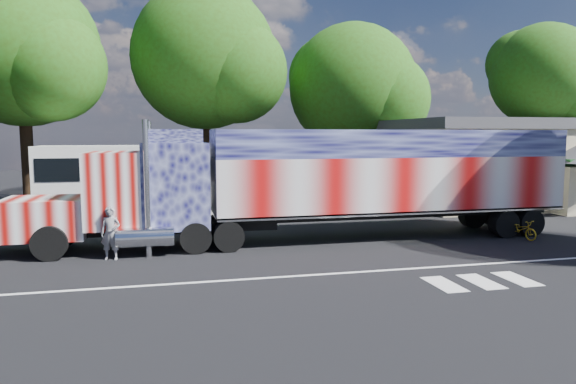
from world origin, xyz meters
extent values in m
plane|color=black|center=(0.00, 0.00, 0.00)|extent=(100.00, 100.00, 0.00)
cube|color=silver|center=(0.00, -3.00, 0.01)|extent=(30.00, 0.15, 0.01)
cube|color=silver|center=(2.80, -4.80, 0.01)|extent=(0.70, 1.60, 0.01)
cube|color=silver|center=(4.00, -4.80, 0.01)|extent=(0.70, 1.60, 0.01)
cube|color=silver|center=(5.20, -4.80, 0.01)|extent=(0.70, 1.60, 0.01)
cube|color=black|center=(-5.71, 2.03, 0.77)|extent=(9.84, 1.09, 0.33)
cube|color=tan|center=(-9.20, 2.03, 1.31)|extent=(2.84, 2.40, 1.42)
cube|color=silver|center=(-10.68, 2.03, 1.31)|extent=(0.13, 2.08, 1.27)
cube|color=tan|center=(-6.80, 2.03, 2.30)|extent=(1.97, 2.73, 2.73)
cube|color=black|center=(-7.73, 2.03, 2.79)|extent=(0.07, 2.30, 0.98)
cube|color=#4D5086|center=(-4.61, 2.03, 2.40)|extent=(2.40, 2.73, 3.17)
cube|color=#4D5086|center=(-4.61, 2.03, 4.21)|extent=(1.97, 2.62, 0.55)
cylinder|color=silver|center=(-5.60, 3.47, 2.40)|extent=(0.22, 0.22, 4.81)
cylinder|color=silver|center=(-5.60, 0.58, 2.40)|extent=(0.22, 0.22, 4.81)
cylinder|color=silver|center=(-5.71, 3.45, 0.71)|extent=(1.97, 0.72, 0.72)
cylinder|color=silver|center=(-5.71, 0.61, 0.71)|extent=(1.97, 0.72, 0.72)
cylinder|color=black|center=(-8.88, 0.82, 0.60)|extent=(1.20, 0.38, 1.20)
cylinder|color=black|center=(-8.88, 3.23, 0.60)|extent=(1.20, 0.38, 1.20)
cylinder|color=black|center=(-3.96, 0.88, 0.57)|extent=(1.14, 0.60, 1.14)
cylinder|color=black|center=(-3.96, 3.17, 0.57)|extent=(1.14, 0.60, 1.14)
cylinder|color=black|center=(-2.75, 0.88, 0.57)|extent=(1.14, 0.60, 1.14)
cylinder|color=black|center=(-2.75, 3.17, 0.57)|extent=(1.14, 0.60, 1.14)
cube|color=black|center=(4.13, 2.03, 1.04)|extent=(14.21, 1.20, 0.33)
cube|color=#D97979|center=(4.13, 2.03, 2.30)|extent=(14.65, 2.84, 2.19)
cube|color=#474C87|center=(4.13, 2.03, 3.94)|extent=(14.65, 2.84, 1.09)
cube|color=silver|center=(4.13, 2.03, 1.20)|extent=(14.65, 2.84, 0.13)
cube|color=silver|center=(11.48, 2.03, 2.84)|extent=(0.04, 2.73, 3.17)
cylinder|color=black|center=(8.83, 0.88, 0.57)|extent=(1.14, 0.60, 1.14)
cylinder|color=black|center=(8.83, 3.17, 0.57)|extent=(1.14, 0.60, 1.14)
cylinder|color=black|center=(10.04, 0.88, 0.57)|extent=(1.14, 0.60, 1.14)
cylinder|color=black|center=(10.04, 3.17, 0.57)|extent=(1.14, 0.60, 1.14)
cube|color=silver|center=(-5.14, 10.93, 1.86)|extent=(12.72, 2.76, 3.71)
cube|color=black|center=(-5.14, 10.93, 2.54)|extent=(12.30, 2.82, 1.17)
cube|color=black|center=(-5.14, 10.93, 0.48)|extent=(12.72, 2.76, 0.27)
cube|color=black|center=(-11.50, 10.93, 2.01)|extent=(0.06, 2.44, 1.48)
cylinder|color=black|center=(-9.91, 9.60, 0.53)|extent=(1.06, 0.32, 1.06)
cylinder|color=black|center=(-9.91, 12.25, 0.53)|extent=(1.06, 0.32, 1.06)
cylinder|color=black|center=(-1.96, 9.60, 0.53)|extent=(1.06, 0.32, 1.06)
cylinder|color=black|center=(-1.96, 12.25, 0.53)|extent=(1.06, 0.32, 1.06)
cylinder|color=black|center=(-1.01, 9.60, 0.53)|extent=(1.06, 0.32, 1.06)
cylinder|color=black|center=(-1.01, 12.25, 0.53)|extent=(1.06, 0.32, 1.06)
cube|color=beige|center=(20.00, 11.00, 2.30)|extent=(22.00, 10.00, 4.60)
cube|color=#46464B|center=(20.00, 11.00, 4.90)|extent=(22.40, 10.40, 0.60)
cube|color=#1E5926|center=(12.00, 5.96, 2.40)|extent=(1.60, 0.08, 1.20)
cube|color=#1E5926|center=(16.00, 5.96, 2.40)|extent=(1.60, 0.08, 1.20)
imported|color=slate|center=(-6.85, 0.47, 0.92)|extent=(0.75, 0.57, 1.85)
imported|color=gold|center=(9.28, 0.39, 0.40)|extent=(0.89, 1.59, 0.79)
cylinder|color=black|center=(8.36, 18.04, 3.07)|extent=(0.70, 0.70, 6.15)
sphere|color=#285C15|center=(8.36, 18.04, 7.68)|extent=(9.25, 9.25, 9.25)
sphere|color=#285C15|center=(10.21, 16.65, 6.80)|extent=(6.47, 6.47, 6.47)
sphere|color=#285C15|center=(6.97, 19.43, 8.56)|extent=(6.01, 6.01, 6.01)
cylinder|color=black|center=(-12.89, 14.97, 3.65)|extent=(0.70, 0.70, 7.30)
sphere|color=#285C15|center=(-12.89, 14.97, 9.12)|extent=(8.75, 8.75, 8.75)
sphere|color=#285C15|center=(-11.14, 13.66, 8.08)|extent=(6.13, 6.13, 6.13)
sphere|color=#285C15|center=(-14.20, 16.28, 10.16)|extent=(5.69, 5.69, 5.69)
cylinder|color=black|center=(24.46, 18.25, 3.61)|extent=(0.70, 0.70, 7.22)
sphere|color=#285C15|center=(24.46, 18.25, 9.02)|extent=(8.16, 8.16, 8.16)
sphere|color=#285C15|center=(26.09, 17.02, 7.99)|extent=(5.71, 5.71, 5.71)
sphere|color=#285C15|center=(23.24, 19.47, 10.05)|extent=(5.30, 5.30, 5.30)
cylinder|color=black|center=(-2.31, 18.18, 3.81)|extent=(0.70, 0.70, 7.62)
sphere|color=#285C15|center=(-2.31, 18.18, 9.53)|extent=(9.77, 9.77, 9.77)
sphere|color=#285C15|center=(-0.35, 16.72, 8.44)|extent=(6.84, 6.84, 6.84)
sphere|color=#285C15|center=(-3.77, 19.65, 10.62)|extent=(6.35, 6.35, 6.35)
camera|label=1|loc=(-4.85, -17.78, 4.29)|focal=32.00mm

